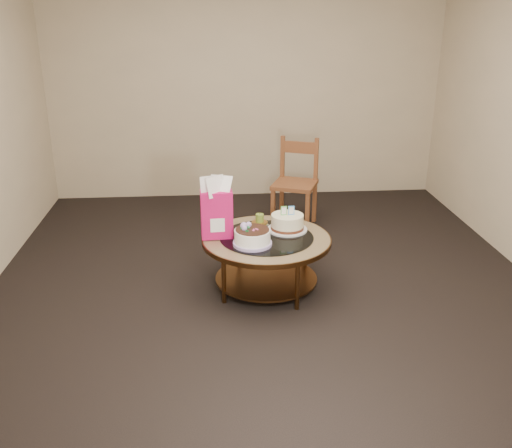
{
  "coord_description": "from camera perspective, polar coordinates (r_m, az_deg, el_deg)",
  "views": [
    {
      "loc": [
        -0.41,
        -4.12,
        2.17
      ],
      "look_at": [
        -0.08,
        0.02,
        0.56
      ],
      "focal_mm": 40.0,
      "sensor_mm": 36.0,
      "label": 1
    }
  ],
  "objects": [
    {
      "name": "room_walls",
      "position": [
        4.19,
        1.16,
        12.56
      ],
      "size": [
        4.52,
        5.02,
        2.61
      ],
      "color": "tan",
      "rests_on": "ground"
    },
    {
      "name": "coffee_table",
      "position": [
        4.51,
        1.05,
        -2.23
      ],
      "size": [
        1.02,
        1.02,
        0.46
      ],
      "color": "#523217",
      "rests_on": "ground"
    },
    {
      "name": "gift_bag",
      "position": [
        4.41,
        -3.97,
        1.62
      ],
      "size": [
        0.25,
        0.19,
        0.49
      ],
      "rotation": [
        0.0,
        0.0,
        0.06
      ],
      "color": "#BF1260",
      "rests_on": "coffee_table"
    },
    {
      "name": "dining_chair",
      "position": [
        5.88,
        3.98,
        4.16
      ],
      "size": [
        0.54,
        0.54,
        0.9
      ],
      "rotation": [
        0.0,
        0.0,
        -0.38
      ],
      "color": "brown",
      "rests_on": "ground"
    },
    {
      "name": "decorated_cake",
      "position": [
        4.31,
        -0.39,
        -1.38
      ],
      "size": [
        0.3,
        0.3,
        0.17
      ],
      "rotation": [
        0.0,
        0.0,
        0.15
      ],
      "color": "#AB94D1",
      "rests_on": "coffee_table"
    },
    {
      "name": "ground",
      "position": [
        4.67,
        1.02,
        -6.48
      ],
      "size": [
        5.0,
        5.0,
        0.0
      ],
      "primitive_type": "plane",
      "color": "black",
      "rests_on": "ground"
    },
    {
      "name": "cream_cake",
      "position": [
        4.6,
        3.15,
        0.13
      ],
      "size": [
        0.32,
        0.32,
        0.21
      ],
      "rotation": [
        0.0,
        0.0,
        0.03
      ],
      "color": "silver",
      "rests_on": "coffee_table"
    },
    {
      "name": "pillar_candle",
      "position": [
        4.72,
        0.37,
        0.34
      ],
      "size": [
        0.14,
        0.14,
        0.1
      ],
      "rotation": [
        0.0,
        0.0,
        0.36
      ],
      "color": "#EFD662",
      "rests_on": "coffee_table"
    }
  ]
}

